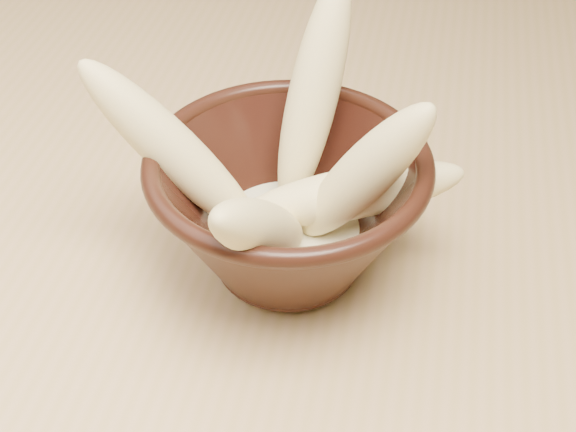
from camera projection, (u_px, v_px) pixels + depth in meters
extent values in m
cube|color=tan|center=(98.00, 202.00, 0.64)|extent=(1.20, 0.80, 0.04)
cylinder|color=black|center=(288.00, 263.00, 0.56)|extent=(0.08, 0.08, 0.01)
cylinder|color=black|center=(288.00, 243.00, 0.54)|extent=(0.08, 0.08, 0.01)
torus|color=black|center=(288.00, 163.00, 0.50)|extent=(0.18, 0.18, 0.01)
cylinder|color=beige|center=(288.00, 234.00, 0.54)|extent=(0.10, 0.10, 0.01)
ellipsoid|color=#F8E492|center=(314.00, 94.00, 0.53)|extent=(0.06, 0.11, 0.16)
ellipsoid|color=#F8E492|center=(173.00, 151.00, 0.50)|extent=(0.13, 0.04, 0.14)
ellipsoid|color=#F8E492|center=(364.00, 174.00, 0.49)|extent=(0.10, 0.04, 0.13)
ellipsoid|color=#F8E492|center=(351.00, 194.00, 0.52)|extent=(0.15, 0.08, 0.06)
ellipsoid|color=#F8E492|center=(260.00, 229.00, 0.47)|extent=(0.06, 0.13, 0.12)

